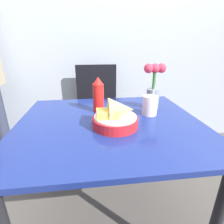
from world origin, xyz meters
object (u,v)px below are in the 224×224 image
(chair_far_window, at_px, (97,105))
(food_basket, at_px, (117,117))
(drink_cup, at_px, (150,106))
(flower_vase, at_px, (154,87))
(ketchup_bottle, at_px, (98,95))

(chair_far_window, bearing_deg, food_basket, -86.05)
(chair_far_window, xyz_separation_m, drink_cup, (0.27, -0.75, 0.24))
(drink_cup, relative_size, flower_vase, 0.76)
(flower_vase, bearing_deg, food_basket, -138.23)
(chair_far_window, height_order, ketchup_bottle, ketchup_bottle)
(chair_far_window, bearing_deg, flower_vase, -63.36)
(chair_far_window, xyz_separation_m, food_basket, (0.06, -0.89, 0.24))
(ketchup_bottle, distance_m, flower_vase, 0.35)
(ketchup_bottle, bearing_deg, food_basket, -70.73)
(food_basket, bearing_deg, chair_far_window, 93.95)
(food_basket, xyz_separation_m, drink_cup, (0.21, 0.13, -0.00))
(food_basket, distance_m, flower_vase, 0.37)
(ketchup_bottle, xyz_separation_m, drink_cup, (0.29, -0.09, -0.05))
(chair_far_window, relative_size, flower_vase, 3.34)
(chair_far_window, distance_m, drink_cup, 0.83)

